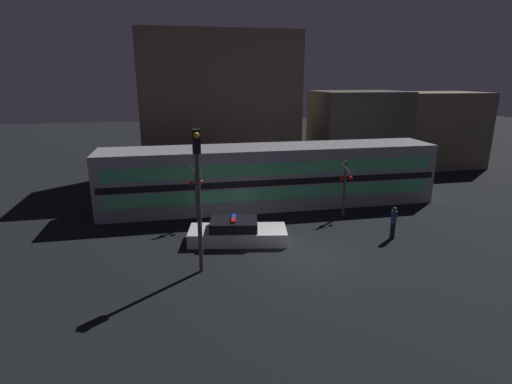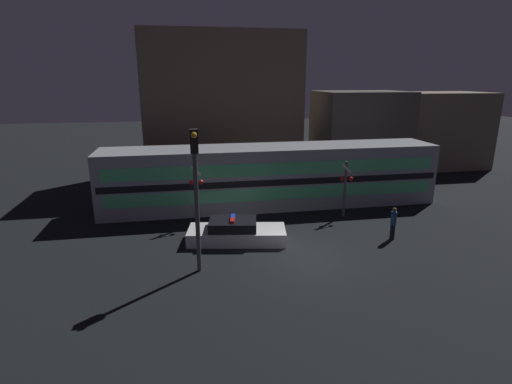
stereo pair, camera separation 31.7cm
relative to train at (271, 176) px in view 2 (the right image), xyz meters
The scene contains 10 objects.
ground_plane 7.92m from the train, 91.46° to the right, with size 120.00×120.00×0.00m, color black.
train is the anchor object (origin of this frame).
police_car 6.21m from the train, 118.60° to the right, with size 4.87×2.55×1.22m.
pedestrian 7.99m from the train, 54.46° to the right, with size 0.27×0.27×1.62m.
crossing_signal_near 4.61m from the train, 38.66° to the right, with size 0.75×0.33×3.17m.
crossing_signal_far 5.25m from the train, 151.17° to the right, with size 0.75×0.33×3.32m.
traffic_light_corner 9.54m from the train, 120.60° to the right, with size 0.30×0.46×5.76m.
building_left 9.82m from the train, 102.99° to the left, with size 11.76×5.99×10.90m.
building_center 11.19m from the train, 38.04° to the left, with size 6.76×5.25×6.58m.
building_right 18.90m from the train, 27.11° to the left, with size 7.79×5.21×6.40m.
Camera 2 is at (-4.99, -15.33, 7.59)m, focal length 28.00 mm.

